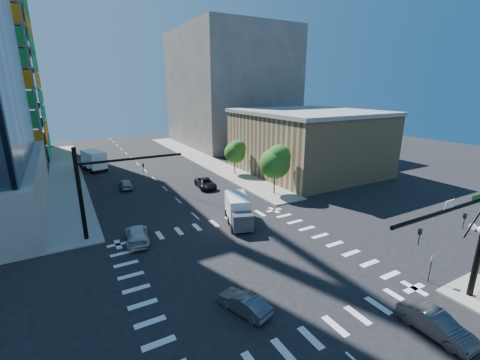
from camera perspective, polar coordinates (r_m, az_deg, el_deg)
ground at (r=27.98m, az=1.43°, el=-14.65°), size 160.00×160.00×0.00m
road_markings at (r=27.98m, az=1.43°, el=-14.64°), size 20.00×20.00×0.01m
sidewalk_ne at (r=67.05m, az=-6.85°, el=3.77°), size 5.00×60.00×0.15m
sidewalk_nw at (r=62.28m, az=-28.58°, el=0.93°), size 5.00×60.00×0.15m
commercial_building at (r=57.38m, az=11.87°, el=6.78°), size 20.50×22.50×10.60m
bg_building_ne at (r=85.24m, az=-1.87°, el=15.93°), size 24.00×30.00×28.00m
signal_mast_se at (r=26.39m, az=36.49°, el=-7.87°), size 10.51×2.48×9.00m
signal_mast_nw at (r=33.40m, az=-24.16°, el=-0.63°), size 10.20×0.40×9.00m
tree_south at (r=43.69m, az=6.44°, el=3.31°), size 4.16×4.16×6.82m
tree_north at (r=53.95m, az=-0.76°, el=5.11°), size 3.54×3.52×5.78m
no_parking_sign at (r=28.87m, az=30.81°, el=-12.97°), size 0.30×0.06×2.20m
car_nb_right at (r=24.05m, az=31.41°, el=-21.00°), size 1.61×4.39×1.44m
car_nb_far at (r=47.60m, az=-6.14°, el=-0.58°), size 2.81×5.19×1.38m
car_sb_near at (r=32.72m, az=-17.83°, el=-9.23°), size 2.79×5.27×1.46m
car_sb_mid at (r=49.84m, az=-19.65°, el=-0.68°), size 1.90×4.19×1.39m
car_sb_cross at (r=22.65m, az=0.69°, el=-21.01°), size 2.54×4.13×1.29m
box_truck_near at (r=34.82m, az=-0.22°, el=-5.83°), size 4.05×6.02×2.91m
box_truck_far at (r=63.52m, az=-24.82°, el=3.06°), size 4.41×7.19×3.51m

